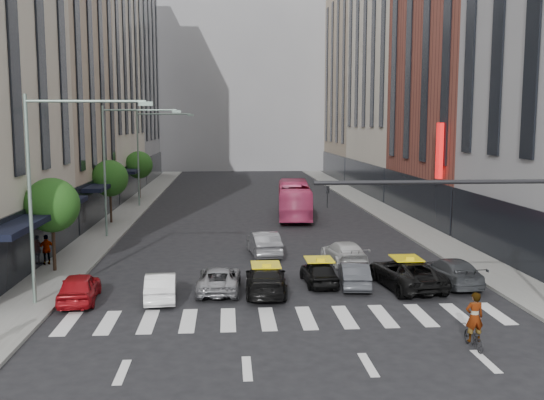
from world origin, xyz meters
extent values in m
plane|color=black|center=(0.00, 0.00, 0.00)|extent=(160.00, 160.00, 0.00)
cube|color=slate|center=(-11.50, 30.00, 0.07)|extent=(3.00, 96.00, 0.15)
cube|color=slate|center=(11.50, 30.00, 0.07)|extent=(3.00, 96.00, 0.15)
cube|color=tan|center=(-17.00, 28.00, 12.00)|extent=(8.00, 16.00, 24.00)
cube|color=beige|center=(-17.00, 46.00, 18.00)|extent=(8.00, 20.00, 36.00)
cube|color=gray|center=(-17.00, 65.00, 15.00)|extent=(8.00, 18.00, 30.00)
cube|color=brown|center=(17.00, 27.00, 13.00)|extent=(8.00, 18.00, 26.00)
cube|color=beige|center=(17.00, 46.00, 20.00)|extent=(8.00, 20.00, 40.00)
cube|color=tan|center=(17.00, 65.00, 14.00)|extent=(8.00, 18.00, 28.00)
cube|color=gray|center=(0.00, 85.00, 18.00)|extent=(30.00, 10.00, 36.00)
cylinder|color=black|center=(-11.80, 10.00, 1.72)|extent=(0.18, 0.18, 3.15)
sphere|color=#144616|center=(-11.80, 10.00, 3.66)|extent=(2.88, 2.88, 2.88)
cylinder|color=black|center=(-11.80, 26.00, 1.72)|extent=(0.18, 0.18, 3.15)
sphere|color=#144616|center=(-11.80, 26.00, 3.66)|extent=(2.88, 2.88, 2.88)
cylinder|color=black|center=(-11.80, 42.00, 1.72)|extent=(0.18, 0.18, 3.15)
sphere|color=#144616|center=(-11.80, 42.00, 3.66)|extent=(2.88, 2.88, 2.88)
cylinder|color=gray|center=(-11.00, 4.00, 4.65)|extent=(0.16, 0.16, 9.00)
cylinder|color=gray|center=(-8.50, 4.00, 8.85)|extent=(5.00, 0.12, 0.12)
cube|color=gray|center=(-6.00, 4.00, 8.75)|extent=(0.60, 0.25, 0.18)
cylinder|color=gray|center=(-11.00, 20.00, 4.65)|extent=(0.16, 0.16, 9.00)
cylinder|color=gray|center=(-8.50, 20.00, 8.85)|extent=(5.00, 0.12, 0.12)
cube|color=gray|center=(-6.00, 20.00, 8.75)|extent=(0.60, 0.25, 0.18)
cylinder|color=gray|center=(-11.00, 36.00, 4.65)|extent=(0.16, 0.16, 9.00)
cylinder|color=gray|center=(-8.50, 36.00, 8.85)|extent=(5.00, 0.12, 0.12)
cube|color=gray|center=(-6.00, 36.00, 8.75)|extent=(0.60, 0.25, 0.18)
cylinder|color=black|center=(5.50, -1.00, 5.80)|extent=(10.00, 0.16, 0.16)
imported|color=black|center=(1.00, -1.00, 5.30)|extent=(0.13, 0.16, 0.80)
cube|color=red|center=(12.60, 20.00, 6.00)|extent=(0.30, 0.70, 4.00)
imported|color=maroon|center=(-9.20, 4.46, 0.67)|extent=(1.89, 4.04, 1.34)
imported|color=white|center=(-5.62, 4.57, 0.63)|extent=(1.61, 3.90, 1.26)
imported|color=gray|center=(-3.01, 5.76, 0.60)|extent=(2.16, 4.37, 1.19)
imported|color=black|center=(-0.82, 5.23, 0.68)|extent=(2.08, 4.74, 1.35)
imported|color=black|center=(1.90, 6.61, 0.62)|extent=(1.65, 3.72, 1.25)
imported|color=#37393E|center=(3.55, 6.09, 0.62)|extent=(1.72, 3.90, 1.25)
imported|color=black|center=(6.02, 5.74, 0.72)|extent=(3.04, 5.45, 1.44)
imported|color=#373A3E|center=(8.39, 6.12, 0.66)|extent=(2.20, 4.71, 1.33)
imported|color=gray|center=(-0.40, 13.61, 0.74)|extent=(2.02, 4.62, 1.48)
imported|color=silver|center=(4.00, 10.96, 0.65)|extent=(2.26, 4.65, 1.30)
imported|color=#C63A68|center=(3.10, 28.42, 1.53)|extent=(3.46, 11.13, 3.05)
imported|color=black|center=(6.06, -2.31, 0.40)|extent=(0.58, 1.56, 0.81)
imported|color=gray|center=(6.06, -2.31, 1.71)|extent=(0.67, 0.45, 1.79)
imported|color=gray|center=(-12.60, 11.42, 0.98)|extent=(1.05, 0.84, 1.67)
camera|label=1|loc=(-2.60, -22.34, 7.88)|focal=40.00mm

